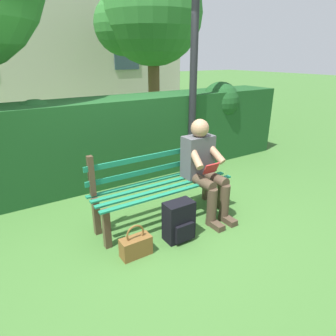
# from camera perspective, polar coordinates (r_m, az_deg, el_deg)

# --- Properties ---
(ground) EXTENTS (60.00, 60.00, 0.00)m
(ground) POSITION_cam_1_polar(r_m,az_deg,el_deg) (3.68, -0.85, -9.95)
(ground) COLOR #3D6B2D
(park_bench) EXTENTS (1.74, 0.46, 0.92)m
(park_bench) POSITION_cam_1_polar(r_m,az_deg,el_deg) (3.52, -1.39, -3.34)
(park_bench) COLOR #4C3828
(park_bench) RESTS_ON ground
(person_seated) EXTENTS (0.44, 0.73, 1.19)m
(person_seated) POSITION_cam_1_polar(r_m,az_deg,el_deg) (3.61, 6.96, 0.43)
(person_seated) COLOR #4C4C51
(person_seated) RESTS_ON ground
(hedge_backdrop) EXTENTS (5.82, 0.87, 1.45)m
(hedge_backdrop) POSITION_cam_1_polar(r_m,az_deg,el_deg) (4.94, -6.03, 6.71)
(hedge_backdrop) COLOR #19471E
(hedge_backdrop) RESTS_ON ground
(backpack) EXTENTS (0.32, 0.27, 0.44)m
(backpack) POSITION_cam_1_polar(r_m,az_deg,el_deg) (3.23, 2.14, -10.29)
(backpack) COLOR black
(backpack) RESTS_ON ground
(handbag) EXTENTS (0.31, 0.15, 0.35)m
(handbag) POSITION_cam_1_polar(r_m,az_deg,el_deg) (3.06, -6.27, -14.76)
(handbag) COLOR brown
(handbag) RESTS_ON ground
(tree_far) EXTENTS (2.74, 2.61, 4.21)m
(tree_far) POSITION_cam_1_polar(r_m,az_deg,el_deg) (8.59, -3.99, 27.32)
(tree_far) COLOR brown
(tree_far) RESTS_ON ground
(lamp_post) EXTENTS (0.26, 0.26, 3.72)m
(lamp_post) POSITION_cam_1_polar(r_m,az_deg,el_deg) (4.87, 5.15, 22.99)
(lamp_post) COLOR black
(lamp_post) RESTS_ON ground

